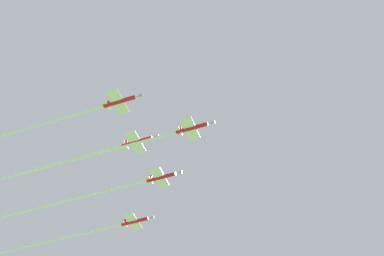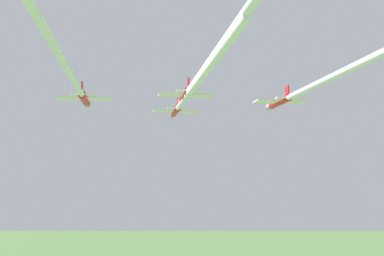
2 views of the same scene
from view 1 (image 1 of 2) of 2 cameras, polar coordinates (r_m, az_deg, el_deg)
name	(u,v)px [view 1 (image 1 of 2)]	position (r m, az deg, el deg)	size (l,w,h in m)	color
jet_lead	(127,145)	(157.92, -7.14, -1.92)	(28.48, 64.47, 2.55)	red
jet_port_inner	(104,192)	(173.20, -9.69, -6.93)	(28.05, 63.40, 2.55)	red
jet_starboard_inner	(67,117)	(153.74, -13.60, 1.21)	(24.97, 55.90, 2.55)	red
jet_port_outer	(67,161)	(166.32, -13.60, -3.51)	(30.97, 70.53, 2.55)	red
jet_starboard_outer	(73,236)	(191.09, -12.95, -11.50)	(30.91, 70.38, 2.55)	red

